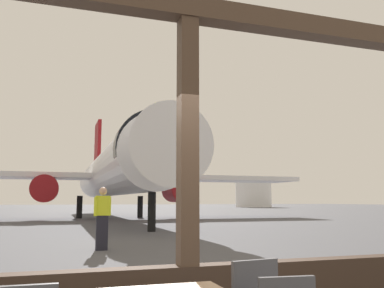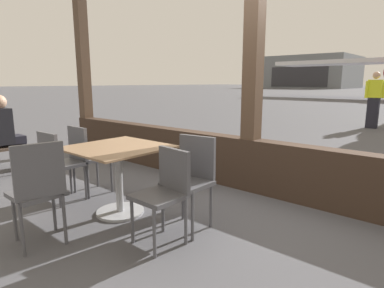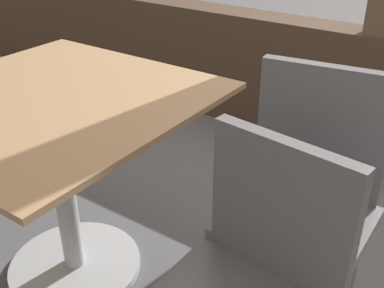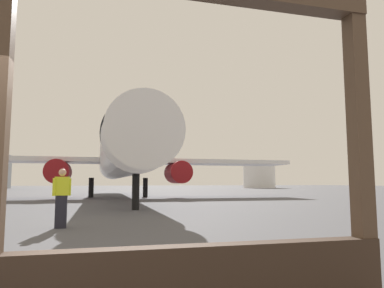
{
  "view_description": "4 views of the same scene",
  "coord_description": "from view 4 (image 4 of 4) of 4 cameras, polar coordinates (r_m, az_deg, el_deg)",
  "views": [
    {
      "loc": [
        -1.31,
        -4.2,
        1.36
      ],
      "look_at": [
        5.31,
        16.25,
        4.34
      ],
      "focal_mm": 38.33,
      "sensor_mm": 36.0,
      "label": 1
    },
    {
      "loc": [
        2.13,
        -3.66,
        1.43
      ],
      "look_at": [
        -0.05,
        -1.14,
        0.78
      ],
      "focal_mm": 29.97,
      "sensor_mm": 36.0,
      "label": 2
    },
    {
      "loc": [
        0.56,
        -2.57,
        1.36
      ],
      "look_at": [
        -0.19,
        -1.49,
        0.65
      ],
      "focal_mm": 44.35,
      "sensor_mm": 36.0,
      "label": 3
    },
    {
      "loc": [
        0.94,
        -3.61,
        1.33
      ],
      "look_at": [
        5.57,
        14.14,
        3.32
      ],
      "focal_mm": 33.28,
      "sensor_mm": 36.0,
      "label": 4
    }
  ],
  "objects": [
    {
      "name": "ground_crew_worker",
      "position": [
        11.29,
        -20.18,
        -7.99
      ],
      "size": [
        0.5,
        0.34,
        1.74
      ],
      "color": "black",
      "rests_on": "ground"
    },
    {
      "name": "airplane",
      "position": [
        31.33,
        -11.39,
        -2.13
      ],
      "size": [
        30.99,
        34.8,
        10.24
      ],
      "color": "silver",
      "rests_on": "ground"
    },
    {
      "name": "fuel_storage_tank",
      "position": [
        88.57,
        10.71,
        -5.0
      ],
      "size": [
        7.7,
        7.7,
        5.95
      ],
      "primitive_type": "cylinder",
      "color": "white",
      "rests_on": "ground"
    },
    {
      "name": "ground_plane",
      "position": [
        43.64,
        -15.99,
        -7.68
      ],
      "size": [
        220.0,
        220.0,
        0.0
      ],
      "primitive_type": "plane",
      "color": "#4C4C51"
    }
  ]
}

